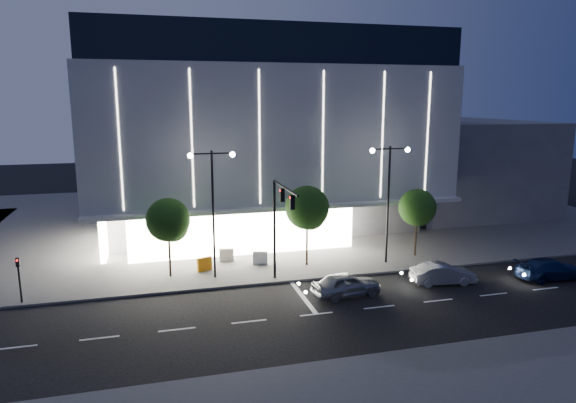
{
  "coord_description": "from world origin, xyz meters",
  "views": [
    {
      "loc": [
        -6.83,
        -28.26,
        12.35
      ],
      "look_at": [
        2.62,
        7.3,
        5.0
      ],
      "focal_mm": 32.0,
      "sensor_mm": 36.0,
      "label": 1
    }
  ],
  "objects_px": {
    "tree_right": "(417,209)",
    "barrier_b": "(227,255)",
    "barrier_c": "(204,264)",
    "barrier_d": "(260,258)",
    "street_lamp_east": "(389,187)",
    "ped_signal_far": "(19,275)",
    "tree_mid": "(307,210)",
    "car_second": "(443,274)",
    "traffic_mast": "(280,214)",
    "tree_left": "(169,222)",
    "car_third": "(550,269)",
    "car_lead": "(346,284)",
    "street_lamp_west": "(213,195)"
  },
  "relations": [
    {
      "from": "ped_signal_far",
      "to": "barrier_d",
      "type": "bearing_deg",
      "value": 12.4
    },
    {
      "from": "tree_right",
      "to": "street_lamp_west",
      "type": "bearing_deg",
      "value": -176.36
    },
    {
      "from": "traffic_mast",
      "to": "street_lamp_west",
      "type": "relative_size",
      "value": 0.79
    },
    {
      "from": "car_third",
      "to": "tree_mid",
      "type": "bearing_deg",
      "value": 66.38
    },
    {
      "from": "tree_right",
      "to": "traffic_mast",
      "type": "bearing_deg",
      "value": -162.98
    },
    {
      "from": "tree_mid",
      "to": "barrier_d",
      "type": "xyz_separation_m",
      "value": [
        -3.39,
        0.91,
        -3.68
      ]
    },
    {
      "from": "car_third",
      "to": "barrier_d",
      "type": "bearing_deg",
      "value": 67.89
    },
    {
      "from": "street_lamp_east",
      "to": "barrier_d",
      "type": "distance_m",
      "value": 10.94
    },
    {
      "from": "car_second",
      "to": "barrier_d",
      "type": "relative_size",
      "value": 3.93
    },
    {
      "from": "car_lead",
      "to": "barrier_d",
      "type": "xyz_separation_m",
      "value": [
        -4.09,
        7.21,
        -0.12
      ]
    },
    {
      "from": "tree_right",
      "to": "barrier_d",
      "type": "bearing_deg",
      "value": 175.78
    },
    {
      "from": "tree_mid",
      "to": "car_third",
      "type": "bearing_deg",
      "value": -23.96
    },
    {
      "from": "traffic_mast",
      "to": "car_second",
      "type": "bearing_deg",
      "value": -11.62
    },
    {
      "from": "car_lead",
      "to": "car_third",
      "type": "height_order",
      "value": "car_lead"
    },
    {
      "from": "car_lead",
      "to": "car_second",
      "type": "relative_size",
      "value": 1.04
    },
    {
      "from": "tree_right",
      "to": "barrier_b",
      "type": "distance_m",
      "value": 15.26
    },
    {
      "from": "street_lamp_west",
      "to": "car_third",
      "type": "distance_m",
      "value": 24.01
    },
    {
      "from": "barrier_c",
      "to": "barrier_d",
      "type": "bearing_deg",
      "value": -16.93
    },
    {
      "from": "street_lamp_east",
      "to": "barrier_d",
      "type": "xyz_separation_m",
      "value": [
        -9.37,
        1.94,
        -5.31
      ]
    },
    {
      "from": "street_lamp_east",
      "to": "tree_mid",
      "type": "height_order",
      "value": "street_lamp_east"
    },
    {
      "from": "car_lead",
      "to": "barrier_b",
      "type": "bearing_deg",
      "value": 29.35
    },
    {
      "from": "street_lamp_west",
      "to": "car_third",
      "type": "height_order",
      "value": "street_lamp_west"
    },
    {
      "from": "ped_signal_far",
      "to": "barrier_c",
      "type": "relative_size",
      "value": 2.73
    },
    {
      "from": "tree_right",
      "to": "car_second",
      "type": "distance_m",
      "value": 6.81
    },
    {
      "from": "tree_left",
      "to": "tree_mid",
      "type": "xyz_separation_m",
      "value": [
        10.0,
        0.0,
        0.3
      ]
    },
    {
      "from": "car_lead",
      "to": "barrier_c",
      "type": "bearing_deg",
      "value": 43.17
    },
    {
      "from": "street_lamp_east",
      "to": "barrier_c",
      "type": "relative_size",
      "value": 8.18
    },
    {
      "from": "tree_right",
      "to": "barrier_c",
      "type": "bearing_deg",
      "value": 178.17
    },
    {
      "from": "barrier_b",
      "to": "tree_right",
      "type": "bearing_deg",
      "value": 0.45
    },
    {
      "from": "street_lamp_west",
      "to": "car_lead",
      "type": "relative_size",
      "value": 2.0
    },
    {
      "from": "street_lamp_west",
      "to": "tree_mid",
      "type": "relative_size",
      "value": 1.46
    },
    {
      "from": "ped_signal_far",
      "to": "barrier_c",
      "type": "height_order",
      "value": "ped_signal_far"
    },
    {
      "from": "tree_mid",
      "to": "barrier_c",
      "type": "distance_m",
      "value": 8.46
    },
    {
      "from": "car_second",
      "to": "traffic_mast",
      "type": "bearing_deg",
      "value": 85.63
    },
    {
      "from": "car_lead",
      "to": "car_third",
      "type": "relative_size",
      "value": 0.91
    },
    {
      "from": "tree_right",
      "to": "car_lead",
      "type": "height_order",
      "value": "tree_right"
    },
    {
      "from": "tree_mid",
      "to": "car_third",
      "type": "distance_m",
      "value": 17.5
    },
    {
      "from": "street_lamp_east",
      "to": "car_third",
      "type": "distance_m",
      "value": 12.5
    },
    {
      "from": "street_lamp_east",
      "to": "car_lead",
      "type": "height_order",
      "value": "street_lamp_east"
    },
    {
      "from": "street_lamp_west",
      "to": "barrier_c",
      "type": "height_order",
      "value": "street_lamp_west"
    },
    {
      "from": "street_lamp_east",
      "to": "ped_signal_far",
      "type": "xyz_separation_m",
      "value": [
        -25.0,
        -1.5,
        -4.07
      ]
    },
    {
      "from": "barrier_d",
      "to": "street_lamp_east",
      "type": "bearing_deg",
      "value": 5.62
    },
    {
      "from": "barrier_b",
      "to": "car_lead",
      "type": "bearing_deg",
      "value": -43.88
    },
    {
      "from": "street_lamp_east",
      "to": "barrier_c",
      "type": "distance_m",
      "value": 14.65
    },
    {
      "from": "car_second",
      "to": "barrier_c",
      "type": "height_order",
      "value": "car_second"
    },
    {
      "from": "barrier_c",
      "to": "barrier_d",
      "type": "relative_size",
      "value": 1.0
    },
    {
      "from": "car_third",
      "to": "car_lead",
      "type": "bearing_deg",
      "value": 87.83
    },
    {
      "from": "ped_signal_far",
      "to": "car_lead",
      "type": "xyz_separation_m",
      "value": [
        19.72,
        -3.78,
        -1.12
      ]
    },
    {
      "from": "barrier_b",
      "to": "tree_left",
      "type": "bearing_deg",
      "value": -141.92
    },
    {
      "from": "tree_left",
      "to": "car_third",
      "type": "height_order",
      "value": "tree_left"
    }
  ]
}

